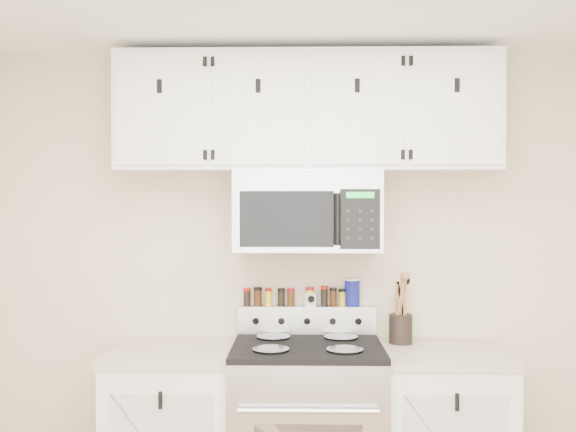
% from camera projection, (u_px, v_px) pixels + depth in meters
% --- Properties ---
extents(back_wall, '(3.50, 0.01, 2.50)m').
position_uv_depth(back_wall, '(307.00, 278.00, 3.58)').
color(back_wall, '#C5B493').
rests_on(back_wall, floor).
extents(microwave, '(0.76, 0.44, 0.42)m').
position_uv_depth(microwave, '(307.00, 211.00, 3.39)').
color(microwave, '#9E9EA3').
rests_on(microwave, back_wall).
extents(upper_cabinets, '(2.00, 0.35, 0.62)m').
position_uv_depth(upper_cabinets, '(307.00, 113.00, 3.40)').
color(upper_cabinets, white).
rests_on(upper_cabinets, back_wall).
extents(utensil_crock, '(0.12, 0.12, 0.36)m').
position_uv_depth(utensil_crock, '(401.00, 326.00, 3.42)').
color(utensil_crock, black).
rests_on(utensil_crock, base_cabinet_right).
extents(kitchen_timer, '(0.07, 0.06, 0.07)m').
position_uv_depth(kitchen_timer, '(311.00, 299.00, 3.55)').
color(kitchen_timer, silver).
rests_on(kitchen_timer, range).
extents(salt_canister, '(0.08, 0.08, 0.15)m').
position_uv_depth(salt_canister, '(352.00, 292.00, 3.54)').
color(salt_canister, navy).
rests_on(salt_canister, range).
extents(spice_jar_0, '(0.04, 0.04, 0.10)m').
position_uv_depth(spice_jar_0, '(247.00, 297.00, 3.56)').
color(spice_jar_0, black).
rests_on(spice_jar_0, range).
extents(spice_jar_1, '(0.05, 0.05, 0.10)m').
position_uv_depth(spice_jar_1, '(258.00, 296.00, 3.55)').
color(spice_jar_1, '#3B1F0E').
rests_on(spice_jar_1, range).
extents(spice_jar_2, '(0.04, 0.04, 0.10)m').
position_uv_depth(spice_jar_2, '(268.00, 297.00, 3.55)').
color(spice_jar_2, yellow).
rests_on(spice_jar_2, range).
extents(spice_jar_3, '(0.04, 0.04, 0.10)m').
position_uv_depth(spice_jar_3, '(281.00, 297.00, 3.55)').
color(spice_jar_3, black).
rests_on(spice_jar_3, range).
extents(spice_jar_4, '(0.04, 0.04, 0.10)m').
position_uv_depth(spice_jar_4, '(291.00, 297.00, 3.55)').
color(spice_jar_4, '#432A10').
rests_on(spice_jar_4, range).
extents(spice_jar_5, '(0.05, 0.05, 0.10)m').
position_uv_depth(spice_jar_5, '(310.00, 296.00, 3.55)').
color(spice_jar_5, yellow).
rests_on(spice_jar_5, range).
extents(spice_jar_6, '(0.04, 0.04, 0.11)m').
position_uv_depth(spice_jar_6, '(324.00, 296.00, 3.55)').
color(spice_jar_6, black).
rests_on(spice_jar_6, range).
extents(spice_jar_7, '(0.04, 0.04, 0.10)m').
position_uv_depth(spice_jar_7, '(333.00, 297.00, 3.55)').
color(spice_jar_7, '#3C210E').
rests_on(spice_jar_7, range).
extents(spice_jar_8, '(0.04, 0.04, 0.10)m').
position_uv_depth(spice_jar_8, '(342.00, 297.00, 3.55)').
color(spice_jar_8, gold).
rests_on(spice_jar_8, range).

